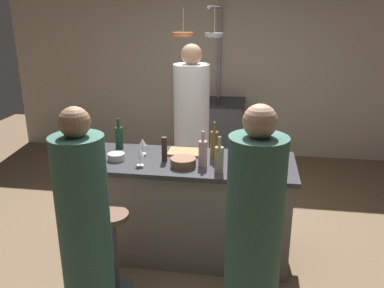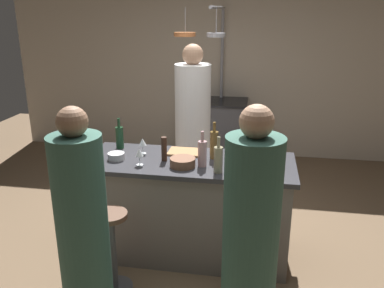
% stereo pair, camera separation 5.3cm
% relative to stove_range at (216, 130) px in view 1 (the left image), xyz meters
% --- Properties ---
extents(ground_plane, '(9.00, 9.00, 0.00)m').
position_rel_stove_range_xyz_m(ground_plane, '(0.00, -2.45, -0.45)').
color(ground_plane, brown).
extents(back_wall, '(6.40, 0.16, 2.60)m').
position_rel_stove_range_xyz_m(back_wall, '(0.00, 0.40, 0.85)').
color(back_wall, '#BCAD99').
rests_on(back_wall, ground_plane).
extents(kitchen_island, '(1.80, 0.72, 0.90)m').
position_rel_stove_range_xyz_m(kitchen_island, '(0.00, -2.45, 0.01)').
color(kitchen_island, slate).
rests_on(kitchen_island, ground_plane).
extents(stove_range, '(0.80, 0.64, 0.89)m').
position_rel_stove_range_xyz_m(stove_range, '(0.00, 0.00, 0.00)').
color(stove_range, '#47474C').
rests_on(stove_range, ground_plane).
extents(chef, '(0.38, 0.38, 1.80)m').
position_rel_stove_range_xyz_m(chef, '(-0.13, -1.50, 0.39)').
color(chef, white).
rests_on(chef, ground_plane).
extents(bar_stool_right, '(0.28, 0.28, 0.68)m').
position_rel_stove_range_xyz_m(bar_stool_right, '(0.55, -3.07, -0.07)').
color(bar_stool_right, '#4C4C51').
rests_on(bar_stool_right, ground_plane).
extents(guest_right, '(0.35, 0.35, 1.64)m').
position_rel_stove_range_xyz_m(guest_right, '(0.56, -3.44, 0.31)').
color(guest_right, '#33594C').
rests_on(guest_right, ground_plane).
extents(bar_stool_left, '(0.28, 0.28, 0.68)m').
position_rel_stove_range_xyz_m(bar_stool_left, '(-0.49, -3.07, -0.07)').
color(bar_stool_left, '#4C4C51').
rests_on(bar_stool_left, ground_plane).
extents(guest_left, '(0.34, 0.34, 1.59)m').
position_rel_stove_range_xyz_m(guest_left, '(-0.52, -3.47, 0.29)').
color(guest_left, '#33594C').
rests_on(guest_left, ground_plane).
extents(overhead_pot_rack, '(0.58, 1.43, 2.17)m').
position_rel_stove_range_xyz_m(overhead_pot_rack, '(-0.07, -0.43, 1.16)').
color(overhead_pot_rack, gray).
rests_on(overhead_pot_rack, ground_plane).
extents(cutting_board, '(0.32, 0.22, 0.02)m').
position_rel_stove_range_xyz_m(cutting_board, '(-0.06, -2.26, 0.46)').
color(cutting_board, '#997047').
rests_on(cutting_board, kitchen_island).
extents(pepper_mill, '(0.05, 0.05, 0.21)m').
position_rel_stove_range_xyz_m(pepper_mill, '(-0.21, -2.48, 0.56)').
color(pepper_mill, '#382319').
rests_on(pepper_mill, kitchen_island).
extents(wine_bottle_white, '(0.07, 0.07, 0.29)m').
position_rel_stove_range_xyz_m(wine_bottle_white, '(0.27, -2.67, 0.57)').
color(wine_bottle_white, gray).
rests_on(wine_bottle_white, kitchen_island).
extents(wine_bottle_green, '(0.07, 0.07, 0.29)m').
position_rel_stove_range_xyz_m(wine_bottle_green, '(-0.69, -2.24, 0.56)').
color(wine_bottle_green, '#193D23').
rests_on(wine_bottle_green, kitchen_island).
extents(wine_bottle_dark, '(0.07, 0.07, 0.29)m').
position_rel_stove_range_xyz_m(wine_bottle_dark, '(0.67, -2.19, 0.57)').
color(wine_bottle_dark, black).
rests_on(wine_bottle_dark, kitchen_island).
extents(wine_bottle_rose, '(0.07, 0.07, 0.30)m').
position_rel_stove_range_xyz_m(wine_bottle_rose, '(0.13, -2.56, 0.57)').
color(wine_bottle_rose, '#B78C8E').
rests_on(wine_bottle_rose, kitchen_island).
extents(wine_bottle_amber, '(0.07, 0.07, 0.32)m').
position_rel_stove_range_xyz_m(wine_bottle_amber, '(0.20, -2.35, 0.58)').
color(wine_bottle_amber, brown).
rests_on(wine_bottle_amber, kitchen_island).
extents(wine_glass_near_right_guest, '(0.07, 0.07, 0.15)m').
position_rel_stove_range_xyz_m(wine_glass_near_right_guest, '(-0.44, -2.35, 0.56)').
color(wine_glass_near_right_guest, silver).
rests_on(wine_glass_near_right_guest, kitchen_island).
extents(wine_glass_by_chef, '(0.07, 0.07, 0.15)m').
position_rel_stove_range_xyz_m(wine_glass_by_chef, '(-0.38, -2.63, 0.56)').
color(wine_glass_by_chef, silver).
rests_on(wine_glass_by_chef, kitchen_island).
extents(mixing_bowl_blue, '(0.19, 0.19, 0.07)m').
position_rel_stove_range_xyz_m(mixing_bowl_blue, '(0.69, -2.48, 0.49)').
color(mixing_bowl_blue, '#334C6B').
rests_on(mixing_bowl_blue, kitchen_island).
extents(mixing_bowl_wooden, '(0.21, 0.21, 0.07)m').
position_rel_stove_range_xyz_m(mixing_bowl_wooden, '(-0.03, -2.59, 0.49)').
color(mixing_bowl_wooden, brown).
rests_on(mixing_bowl_wooden, kitchen_island).
extents(mixing_bowl_steel, '(0.15, 0.15, 0.06)m').
position_rel_stove_range_xyz_m(mixing_bowl_steel, '(-0.62, -2.53, 0.48)').
color(mixing_bowl_steel, '#B7B7BC').
rests_on(mixing_bowl_steel, kitchen_island).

